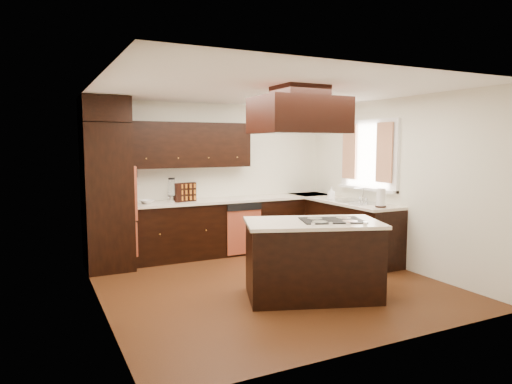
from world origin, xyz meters
TOP-DOWN VIEW (x-y plane):
  - floor at (0.00, 0.00)m, footprint 4.20×4.20m
  - ceiling at (0.00, 0.00)m, footprint 4.20×4.20m
  - wall_back at (0.00, 2.11)m, footprint 4.20×0.02m
  - wall_front at (0.00, -2.11)m, footprint 4.20×0.02m
  - wall_left at (-2.11, 0.00)m, footprint 0.02×4.20m
  - wall_right at (2.11, 0.00)m, footprint 0.02×4.20m
  - oven_column at (-1.78, 1.71)m, footprint 0.65×0.75m
  - wall_oven_face at (-1.43, 1.71)m, footprint 0.05×0.62m
  - base_cabinets_back at (0.03, 1.80)m, footprint 2.93×0.60m
  - base_cabinets_right at (1.80, 0.90)m, footprint 0.60×2.40m
  - countertop_back at (0.03, 1.79)m, footprint 2.93×0.63m
  - countertop_right at (1.79, 0.90)m, footprint 0.63×2.40m
  - upper_cabinets at (-0.43, 1.93)m, footprint 2.00×0.34m
  - dishwasher_front at (0.33, 1.50)m, footprint 0.60×0.05m
  - window_frame at (2.07, 0.55)m, footprint 0.06×1.32m
  - window_pane at (2.10, 0.55)m, footprint 0.00×1.20m
  - curtain_left at (2.01, 0.13)m, footprint 0.02×0.34m
  - curtain_right at (2.01, 0.97)m, footprint 0.02×0.34m
  - sink_rim at (1.80, 0.55)m, footprint 0.52×0.84m
  - island at (0.22, -0.69)m, footprint 1.71×1.30m
  - island_top at (0.22, -0.69)m, footprint 1.78×1.37m
  - cooktop at (0.43, -0.76)m, footprint 0.84×0.69m
  - range_hood at (0.10, -0.55)m, footprint 1.05×0.72m
  - hood_duct at (0.10, -0.55)m, footprint 0.55×0.50m
  - blender_base at (-0.79, 1.76)m, footprint 0.15×0.15m
  - blender_pitcher at (-0.79, 1.76)m, footprint 0.13×0.13m
  - spice_rack at (-0.58, 1.75)m, footprint 0.37×0.18m
  - mixing_bowl at (-1.17, 1.80)m, footprint 0.29×0.29m
  - soap_bottle at (1.71, 1.04)m, footprint 0.10×0.10m
  - paper_towel at (1.74, -0.13)m, footprint 0.14×0.14m

SIDE VIEW (x-z plane):
  - floor at x=0.00m, z-range -0.02..0.00m
  - dishwasher_front at x=0.33m, z-range 0.04..0.76m
  - base_cabinets_back at x=0.03m, z-range 0.00..0.88m
  - base_cabinets_right at x=1.80m, z-range 0.00..0.88m
  - island at x=0.22m, z-range 0.00..0.88m
  - countertop_back at x=0.03m, z-range 0.88..0.92m
  - countertop_right at x=1.79m, z-range 0.88..0.92m
  - island_top at x=0.22m, z-range 0.88..0.92m
  - sink_rim at x=1.80m, z-range 0.92..0.93m
  - cooktop at x=0.43m, z-range 0.92..0.93m
  - mixing_bowl at x=-1.17m, z-range 0.92..0.97m
  - blender_base at x=-0.79m, z-range 0.92..1.02m
  - soap_bottle at x=1.71m, z-range 0.92..1.12m
  - paper_towel at x=1.74m, z-range 0.92..1.19m
  - oven_column at x=-1.78m, z-range 0.00..2.12m
  - spice_rack at x=-0.58m, z-range 0.92..1.22m
  - wall_oven_face at x=-1.43m, z-range 0.73..1.51m
  - blender_pitcher at x=-0.79m, z-range 1.02..1.28m
  - wall_back at x=0.00m, z-range 0.00..2.50m
  - wall_front at x=0.00m, z-range 0.00..2.50m
  - wall_left at x=-2.11m, z-range 0.00..2.50m
  - wall_right at x=2.11m, z-range 0.00..2.50m
  - window_frame at x=2.07m, z-range 1.09..2.21m
  - window_pane at x=2.10m, z-range 1.15..2.15m
  - curtain_left at x=2.01m, z-range 1.25..2.15m
  - curtain_right at x=2.01m, z-range 1.25..2.15m
  - upper_cabinets at x=-0.43m, z-range 1.45..2.17m
  - range_hood at x=0.10m, z-range 1.95..2.37m
  - hood_duct at x=0.10m, z-range 2.37..2.50m
  - ceiling at x=0.00m, z-range 2.50..2.52m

